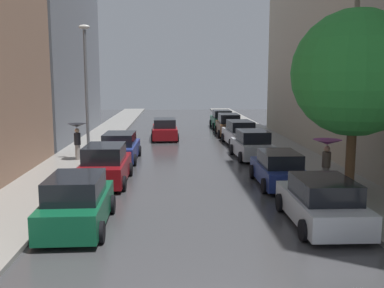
{
  "coord_description": "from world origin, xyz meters",
  "views": [
    {
      "loc": [
        -0.9,
        -6.4,
        4.68
      ],
      "look_at": [
        0.14,
        15.52,
        1.36
      ],
      "focal_mm": 40.48,
      "sensor_mm": 36.0,
      "label": 1
    }
  ],
  "objects_px": {
    "lamp_post_left": "(86,84)",
    "car_midroad": "(165,130)",
    "parked_car_left_second": "(106,165)",
    "parked_car_right_sixth": "(222,120)",
    "parked_car_left_third": "(120,148)",
    "pedestrian_foreground": "(77,133)",
    "parked_car_right_second": "(278,169)",
    "parked_car_right_fifth": "(228,125)",
    "parked_car_right_nearest": "(322,203)",
    "pedestrian_near_tree": "(327,151)",
    "parked_car_left_nearest": "(77,203)",
    "street_tree_right": "(355,73)",
    "parked_car_right_third": "(252,145)",
    "parked_car_right_fourth": "(240,134)"
  },
  "relations": [
    {
      "from": "lamp_post_left",
      "to": "car_midroad",
      "type": "bearing_deg",
      "value": 66.44
    },
    {
      "from": "parked_car_left_second",
      "to": "parked_car_right_sixth",
      "type": "height_order",
      "value": "parked_car_left_second"
    },
    {
      "from": "parked_car_left_second",
      "to": "parked_car_left_third",
      "type": "height_order",
      "value": "parked_car_left_second"
    },
    {
      "from": "parked_car_left_third",
      "to": "pedestrian_foreground",
      "type": "bearing_deg",
      "value": 97.7
    },
    {
      "from": "parked_car_right_second",
      "to": "parked_car_right_fifth",
      "type": "bearing_deg",
      "value": 0.1
    },
    {
      "from": "parked_car_right_nearest",
      "to": "parked_car_right_second",
      "type": "height_order",
      "value": "parked_car_right_nearest"
    },
    {
      "from": "parked_car_left_third",
      "to": "pedestrian_near_tree",
      "type": "relative_size",
      "value": 2.3
    },
    {
      "from": "parked_car_left_nearest",
      "to": "parked_car_left_second",
      "type": "relative_size",
      "value": 0.97
    },
    {
      "from": "parked_car_right_fifth",
      "to": "lamp_post_left",
      "type": "relative_size",
      "value": 0.64
    },
    {
      "from": "street_tree_right",
      "to": "lamp_post_left",
      "type": "distance_m",
      "value": 14.08
    },
    {
      "from": "parked_car_right_fifth",
      "to": "pedestrian_foreground",
      "type": "relative_size",
      "value": 2.32
    },
    {
      "from": "parked_car_right_sixth",
      "to": "street_tree_right",
      "type": "height_order",
      "value": "street_tree_right"
    },
    {
      "from": "pedestrian_foreground",
      "to": "pedestrian_near_tree",
      "type": "height_order",
      "value": "pedestrian_foreground"
    },
    {
      "from": "parked_car_right_third",
      "to": "lamp_post_left",
      "type": "xyz_separation_m",
      "value": [
        -9.39,
        -0.97,
        3.6
      ]
    },
    {
      "from": "parked_car_right_second",
      "to": "parked_car_right_nearest",
      "type": "bearing_deg",
      "value": -178.6
    },
    {
      "from": "parked_car_right_nearest",
      "to": "car_midroad",
      "type": "xyz_separation_m",
      "value": [
        -5.35,
        20.25,
        0.03
      ]
    },
    {
      "from": "parked_car_left_nearest",
      "to": "parked_car_right_fourth",
      "type": "bearing_deg",
      "value": -25.86
    },
    {
      "from": "parked_car_right_second",
      "to": "parked_car_right_fourth",
      "type": "height_order",
      "value": "parked_car_right_fourth"
    },
    {
      "from": "parked_car_left_second",
      "to": "parked_car_right_fourth",
      "type": "relative_size",
      "value": 0.92
    },
    {
      "from": "parked_car_right_third",
      "to": "street_tree_right",
      "type": "xyz_separation_m",
      "value": [
        2.07,
        -9.14,
        4.09
      ]
    },
    {
      "from": "parked_car_right_second",
      "to": "parked_car_right_fifth",
      "type": "height_order",
      "value": "parked_car_right_fifth"
    },
    {
      "from": "street_tree_right",
      "to": "parked_car_right_sixth",
      "type": "bearing_deg",
      "value": 94.55
    },
    {
      "from": "parked_car_right_second",
      "to": "pedestrian_near_tree",
      "type": "distance_m",
      "value": 2.22
    },
    {
      "from": "parked_car_right_nearest",
      "to": "parked_car_right_second",
      "type": "bearing_deg",
      "value": 1.56
    },
    {
      "from": "parked_car_right_third",
      "to": "pedestrian_near_tree",
      "type": "bearing_deg",
      "value": -169.17
    },
    {
      "from": "parked_car_right_nearest",
      "to": "parked_car_right_sixth",
      "type": "bearing_deg",
      "value": 0.39
    },
    {
      "from": "parked_car_right_nearest",
      "to": "car_midroad",
      "type": "relative_size",
      "value": 0.92
    },
    {
      "from": "parked_car_left_nearest",
      "to": "pedestrian_foreground",
      "type": "xyz_separation_m",
      "value": [
        -2.31,
        11.01,
        0.86
      ]
    },
    {
      "from": "parked_car_left_second",
      "to": "pedestrian_near_tree",
      "type": "bearing_deg",
      "value": -99.12
    },
    {
      "from": "parked_car_left_third",
      "to": "parked_car_right_sixth",
      "type": "relative_size",
      "value": 1.07
    },
    {
      "from": "car_midroad",
      "to": "street_tree_right",
      "type": "bearing_deg",
      "value": -159.08
    },
    {
      "from": "car_midroad",
      "to": "lamp_post_left",
      "type": "distance_m",
      "value": 10.88
    },
    {
      "from": "parked_car_right_third",
      "to": "parked_car_right_fifth",
      "type": "distance_m",
      "value": 10.6
    },
    {
      "from": "parked_car_left_second",
      "to": "parked_car_right_fourth",
      "type": "height_order",
      "value": "parked_car_left_second"
    },
    {
      "from": "parked_car_left_second",
      "to": "parked_car_right_third",
      "type": "height_order",
      "value": "parked_car_left_second"
    },
    {
      "from": "parked_car_left_third",
      "to": "street_tree_right",
      "type": "relative_size",
      "value": 0.65
    },
    {
      "from": "parked_car_right_sixth",
      "to": "parked_car_left_second",
      "type": "bearing_deg",
      "value": 160.04
    },
    {
      "from": "pedestrian_near_tree",
      "to": "street_tree_right",
      "type": "height_order",
      "value": "street_tree_right"
    },
    {
      "from": "parked_car_right_fourth",
      "to": "street_tree_right",
      "type": "xyz_separation_m",
      "value": [
        1.97,
        -14.44,
        4.07
      ]
    },
    {
      "from": "parked_car_right_third",
      "to": "parked_car_right_fourth",
      "type": "distance_m",
      "value": 5.29
    },
    {
      "from": "parked_car_right_third",
      "to": "parked_car_right_fifth",
      "type": "relative_size",
      "value": 0.89
    },
    {
      "from": "parked_car_left_third",
      "to": "parked_car_right_fifth",
      "type": "bearing_deg",
      "value": -34.09
    },
    {
      "from": "parked_car_right_third",
      "to": "parked_car_left_nearest",
      "type": "bearing_deg",
      "value": 143.97
    },
    {
      "from": "parked_car_left_third",
      "to": "lamp_post_left",
      "type": "relative_size",
      "value": 0.62
    },
    {
      "from": "parked_car_right_third",
      "to": "pedestrian_foreground",
      "type": "height_order",
      "value": "pedestrian_foreground"
    },
    {
      "from": "parked_car_left_nearest",
      "to": "parked_car_right_fifth",
      "type": "bearing_deg",
      "value": -20.26
    },
    {
      "from": "parked_car_right_nearest",
      "to": "pedestrian_foreground",
      "type": "height_order",
      "value": "pedestrian_foreground"
    },
    {
      "from": "parked_car_left_second",
      "to": "pedestrian_near_tree",
      "type": "xyz_separation_m",
      "value": [
        9.5,
        -1.58,
        0.86
      ]
    },
    {
      "from": "parked_car_left_second",
      "to": "pedestrian_foreground",
      "type": "relative_size",
      "value": 2.13
    },
    {
      "from": "parked_car_right_fourth",
      "to": "pedestrian_foreground",
      "type": "height_order",
      "value": "pedestrian_foreground"
    }
  ]
}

